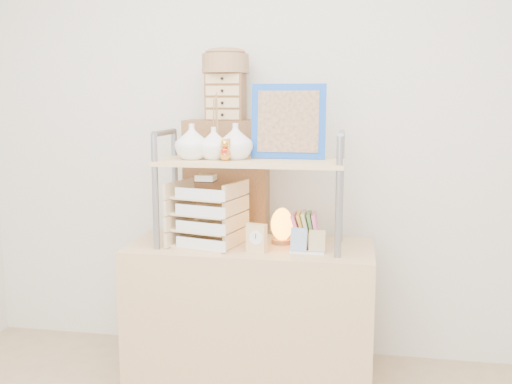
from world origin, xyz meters
The scene contains 10 objects.
room_shell centered at (0.00, 0.39, 1.69)m, with size 3.42×3.41×2.61m.
desk centered at (0.00, 1.20, 0.38)m, with size 1.20×0.50×0.75m, color tan.
cabinet centered at (-0.20, 1.57, 0.68)m, with size 0.45×0.24×1.35m, color brown.
hutch centered at (-0.06, 1.21, 1.20)m, with size 0.90×0.34×0.79m.
letter_tray centered at (-0.21, 1.16, 0.89)m, with size 0.34×0.33×0.35m.
salt_lamp centered at (0.15, 1.26, 0.84)m, with size 0.12×0.11×0.18m.
desk_clock centered at (0.05, 1.08, 0.82)m, with size 0.10×0.06×0.13m.
postcard_stand centered at (0.29, 1.10, 0.78)m, with size 0.17×0.06×0.12m.
drawer_chest centered at (-0.20, 1.55, 1.48)m, with size 0.20×0.16×0.25m.
woven_basket centered at (-0.20, 1.55, 1.65)m, with size 0.25×0.25×0.10m, color olive.
Camera 1 is at (0.50, -1.49, 1.46)m, focal length 40.00 mm.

